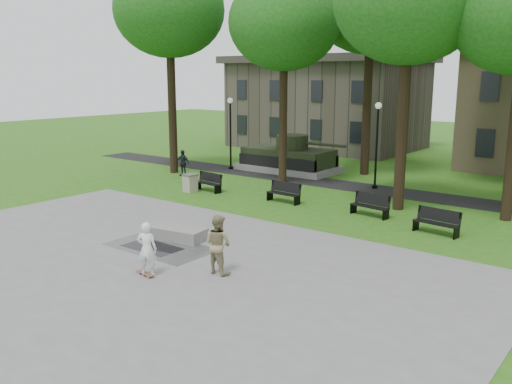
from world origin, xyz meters
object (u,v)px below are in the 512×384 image
(trash_bin, at_px, (190,183))
(park_bench_0, at_px, (209,182))
(skateboarder, at_px, (147,249))
(friend_watching, at_px, (218,244))
(concrete_block, at_px, (178,233))

(trash_bin, bearing_deg, park_bench_0, 48.12)
(skateboarder, relative_size, friend_watching, 0.91)
(concrete_block, xyz_separation_m, friend_watching, (3.66, -1.78, 0.72))
(park_bench_0, bearing_deg, concrete_block, -47.26)
(concrete_block, height_order, trash_bin, trash_bin)
(concrete_block, relative_size, park_bench_0, 1.19)
(skateboarder, distance_m, park_bench_0, 12.83)
(park_bench_0, distance_m, trash_bin, 1.00)
(friend_watching, xyz_separation_m, park_bench_0, (-8.78, 9.09, -0.44))
(skateboarder, height_order, park_bench_0, skateboarder)
(friend_watching, height_order, park_bench_0, friend_watching)
(park_bench_0, relative_size, trash_bin, 1.92)
(concrete_block, relative_size, trash_bin, 2.29)
(skateboarder, bearing_deg, trash_bin, -80.25)
(skateboarder, bearing_deg, park_bench_0, -84.65)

